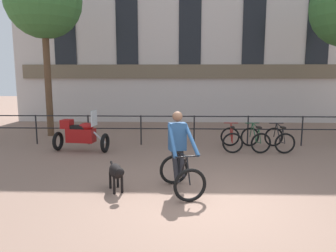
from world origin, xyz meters
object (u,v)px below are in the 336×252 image
at_px(parked_bicycle_near_lamp, 231,139).
at_px(parked_bicycle_mid_left, 255,139).
at_px(dog, 116,172).
at_px(parked_motorcycle, 80,134).
at_px(parked_bicycle_mid_right, 279,139).
at_px(cyclist_with_bike, 180,156).

relative_size(parked_bicycle_near_lamp, parked_bicycle_mid_left, 0.98).
height_order(dog, parked_motorcycle, parked_motorcycle).
bearing_deg(dog, parked_bicycle_mid_right, 16.90).
bearing_deg(parked_bicycle_mid_left, dog, 39.66).
bearing_deg(parked_bicycle_near_lamp, parked_bicycle_mid_right, -175.66).
relative_size(parked_bicycle_mid_left, parked_bicycle_mid_right, 1.03).
bearing_deg(parked_bicycle_mid_right, parked_bicycle_mid_left, -2.67).
relative_size(parked_motorcycle, parked_bicycle_mid_left, 1.53).
bearing_deg(dog, parked_bicycle_mid_left, 22.19).
bearing_deg(parked_motorcycle, parked_bicycle_near_lamp, -76.86).
height_order(dog, parked_bicycle_mid_right, parked_bicycle_mid_right).
height_order(parked_motorcycle, parked_bicycle_mid_right, parked_motorcycle).
distance_m(cyclist_with_bike, dog, 1.39).
xyz_separation_m(parked_bicycle_near_lamp, parked_bicycle_mid_left, (0.79, 0.00, 0.00)).
height_order(parked_bicycle_near_lamp, parked_bicycle_mid_right, same).
height_order(cyclist_with_bike, parked_bicycle_near_lamp, cyclist_with_bike).
bearing_deg(parked_bicycle_mid_right, cyclist_with_bike, 47.14).
bearing_deg(cyclist_with_bike, parked_motorcycle, 115.34).
bearing_deg(parked_motorcycle, dog, -144.80).
relative_size(parked_bicycle_near_lamp, parked_bicycle_mid_right, 1.02).
distance_m(dog, parked_motorcycle, 4.04).
height_order(cyclist_with_bike, dog, cyclist_with_bike).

